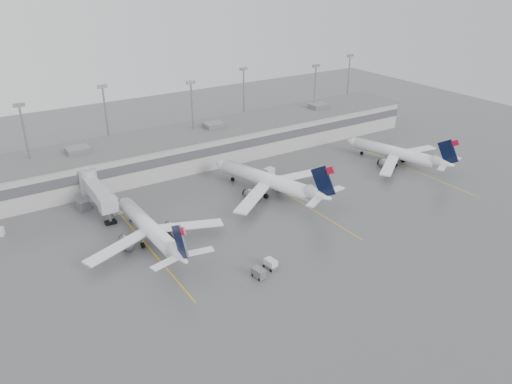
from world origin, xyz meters
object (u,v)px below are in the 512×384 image
jet_mid_right (271,181)px  jet_far_right (399,153)px  jet_mid_left (151,229)px  baggage_tug (271,265)px

jet_mid_right → jet_far_right: (37.98, -2.46, -0.31)m
jet_mid_left → baggage_tug: jet_mid_left is taller
baggage_tug → jet_mid_left: bearing=119.8°
jet_mid_left → jet_mid_right: size_ratio=0.93×
jet_far_right → jet_mid_left: bearing=166.9°
jet_mid_right → jet_far_right: 38.06m
jet_mid_right → baggage_tug: 29.77m
jet_mid_right → jet_far_right: jet_mid_right is taller
jet_mid_left → jet_mid_right: (30.54, 5.86, 0.32)m
jet_mid_left → jet_far_right: bearing=0.9°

